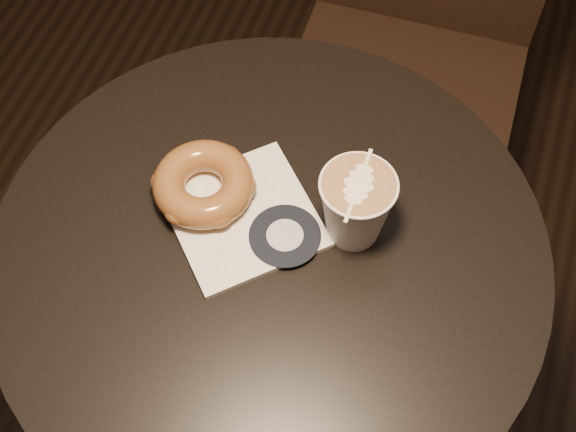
{
  "coord_description": "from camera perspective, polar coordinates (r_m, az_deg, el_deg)",
  "views": [
    {
      "loc": [
        0.18,
        -0.44,
        1.62
      ],
      "look_at": [
        0.01,
        0.03,
        0.79
      ],
      "focal_mm": 50.0,
      "sensor_mm": 36.0,
      "label": 1
    }
  ],
  "objects": [
    {
      "name": "pastry_bag",
      "position": [
        1.01,
        -3.22,
        -0.05
      ],
      "size": [
        0.24,
        0.24,
        0.01
      ],
      "primitive_type": "cube",
      "rotation": [
        0.0,
        0.0,
        0.77
      ],
      "color": "white",
      "rests_on": "cafe_table"
    },
    {
      "name": "doughnut",
      "position": [
        1.01,
        -6.03,
        2.27
      ],
      "size": [
        0.13,
        0.13,
        0.04
      ],
      "primitive_type": "torus",
      "color": "brown",
      "rests_on": "pastry_bag"
    },
    {
      "name": "chair",
      "position": [
        1.49,
        9.33,
        14.08
      ],
      "size": [
        0.43,
        0.43,
        1.05
      ],
      "rotation": [
        0.0,
        0.0,
        0.03
      ],
      "color": "black",
      "rests_on": "ground"
    },
    {
      "name": "cafe_table",
      "position": [
        1.17,
        -1.18,
        -6.9
      ],
      "size": [
        0.7,
        0.7,
        0.75
      ],
      "color": "black",
      "rests_on": "ground"
    },
    {
      "name": "latte_cup",
      "position": [
        0.96,
        4.84,
        0.61
      ],
      "size": [
        0.09,
        0.09,
        0.1
      ],
      "primitive_type": null,
      "color": "white",
      "rests_on": "cafe_table"
    }
  ]
}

